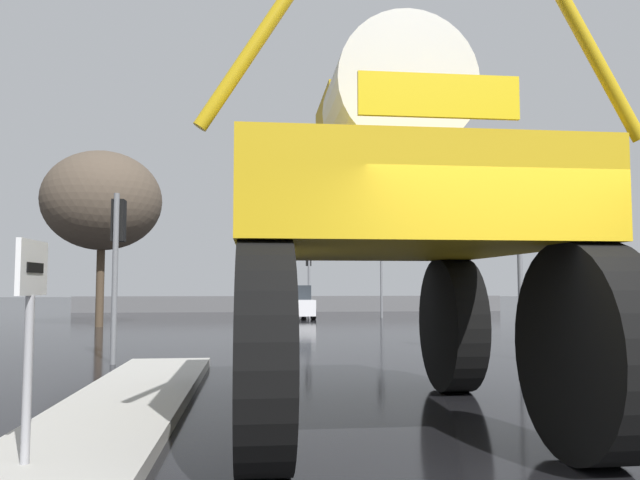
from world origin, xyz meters
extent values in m
plane|color=black|center=(0.00, 18.00, 0.00)|extent=(120.00, 120.00, 0.00)
cube|color=#B2AFA8|center=(-3.70, 4.39, 0.07)|extent=(1.45, 7.92, 0.15)
cylinder|color=#99999E|center=(-3.90, 1.42, 0.80)|extent=(0.07, 0.07, 1.30)
cube|color=white|center=(-3.90, 1.44, 1.67)|extent=(0.04, 0.60, 0.44)
cube|color=black|center=(-3.87, 1.44, 1.67)|extent=(0.01, 0.36, 0.08)
cylinder|color=black|center=(-2.08, 5.13, 0.96)|extent=(0.46, 1.92, 1.92)
cylinder|color=black|center=(0.72, 5.15, 0.96)|extent=(0.46, 1.92, 1.92)
cylinder|color=black|center=(-2.05, 1.48, 0.96)|extent=(0.46, 1.92, 1.92)
cylinder|color=black|center=(0.75, 1.49, 0.96)|extent=(0.46, 1.92, 1.92)
cube|color=gold|center=(-0.67, 3.31, 2.36)|extent=(3.33, 4.38, 0.92)
cube|color=#A98611|center=(-0.67, 3.77, 3.32)|extent=(1.33, 1.48, 1.02)
cylinder|color=silver|center=(-0.66, 2.67, 3.52)|extent=(1.42, 1.30, 1.41)
cylinder|color=gold|center=(-2.14, 1.34, 3.53)|extent=(1.01, 0.13, 1.50)
cylinder|color=gold|center=(0.83, 1.36, 3.56)|extent=(0.92, 0.13, 1.55)
cube|color=yellow|center=(-0.65, 1.11, 3.07)|extent=(1.34, 0.05, 0.36)
cube|color=silver|center=(-0.54, 25.02, 0.53)|extent=(2.02, 4.22, 0.70)
cube|color=#23282D|center=(-0.53, 24.87, 1.20)|extent=(1.72, 2.22, 0.64)
cylinder|color=black|center=(-1.49, 26.30, 0.30)|extent=(0.23, 0.61, 0.60)
cylinder|color=black|center=(0.20, 26.44, 0.30)|extent=(0.23, 0.61, 0.60)
cylinder|color=black|center=(-1.28, 23.61, 0.30)|extent=(0.23, 0.61, 0.60)
cylinder|color=black|center=(0.42, 23.74, 0.30)|extent=(0.23, 0.61, 0.60)
cylinder|color=slate|center=(-4.87, 8.75, 1.67)|extent=(0.11, 0.11, 3.34)
cube|color=black|center=(-4.87, 8.97, 2.82)|extent=(0.24, 0.32, 0.84)
sphere|color=red|center=(-4.87, 9.16, 3.09)|extent=(0.17, 0.17, 0.17)
sphere|color=#3C2403|center=(-4.87, 9.16, 2.82)|extent=(0.17, 0.17, 0.17)
sphere|color=black|center=(-4.87, 9.16, 2.55)|extent=(0.17, 0.17, 0.17)
cylinder|color=slate|center=(3.37, 8.75, 1.93)|extent=(0.11, 0.11, 3.87)
cube|color=black|center=(3.37, 8.97, 3.35)|extent=(0.24, 0.32, 0.84)
sphere|color=red|center=(3.37, 9.16, 3.62)|extent=(0.17, 0.17, 0.17)
sphere|color=#3C2403|center=(3.37, 9.16, 3.35)|extent=(0.17, 0.17, 0.17)
sphere|color=black|center=(3.37, 9.16, 3.08)|extent=(0.17, 0.17, 0.17)
cylinder|color=slate|center=(3.72, 24.85, 1.97)|extent=(0.11, 0.11, 3.95)
cube|color=black|center=(3.72, 25.07, 3.43)|extent=(0.24, 0.32, 0.84)
sphere|color=red|center=(3.72, 25.26, 3.70)|extent=(0.17, 0.17, 0.17)
sphere|color=#3C2403|center=(3.72, 25.26, 3.43)|extent=(0.17, 0.17, 0.17)
sphere|color=black|center=(3.72, 25.26, 3.16)|extent=(0.17, 0.17, 0.17)
cylinder|color=slate|center=(0.31, 24.85, 1.68)|extent=(0.11, 0.11, 3.36)
cube|color=black|center=(0.31, 25.07, 2.84)|extent=(0.24, 0.32, 0.84)
sphere|color=red|center=(0.31, 25.26, 3.11)|extent=(0.17, 0.17, 0.17)
sphere|color=#3C2403|center=(0.31, 25.26, 2.84)|extent=(0.17, 0.17, 0.17)
sphere|color=black|center=(0.31, 25.26, 2.57)|extent=(0.17, 0.17, 0.17)
cylinder|color=#473828|center=(-7.83, 19.82, 1.57)|extent=(0.29, 0.29, 3.14)
ellipsoid|color=brown|center=(-7.83, 19.82, 4.66)|extent=(4.33, 4.33, 3.68)
cube|color=#59595B|center=(0.00, 31.87, 0.45)|extent=(24.50, 0.24, 0.90)
camera|label=1|loc=(-2.12, -3.69, 1.53)|focal=34.74mm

